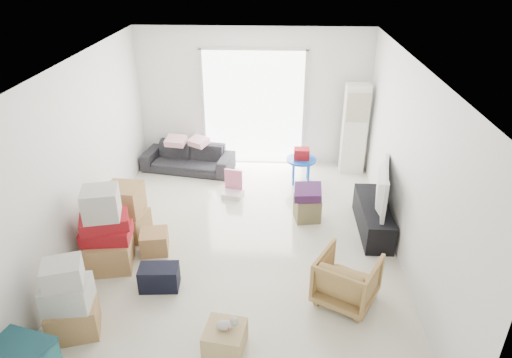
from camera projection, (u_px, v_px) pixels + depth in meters
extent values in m
cube|color=beige|center=(243.00, 251.00, 6.89)|extent=(4.50, 6.00, 0.24)
cube|color=white|center=(240.00, 54.00, 5.55)|extent=(4.50, 6.00, 0.24)
cube|color=white|center=(254.00, 96.00, 8.99)|extent=(4.50, 0.24, 2.70)
cube|color=white|center=(209.00, 339.00, 3.45)|extent=(4.50, 0.24, 2.70)
cube|color=white|center=(71.00, 160.00, 6.33)|extent=(0.24, 6.00, 2.70)
cube|color=white|center=(417.00, 167.00, 6.11)|extent=(0.24, 6.00, 2.70)
cube|color=white|center=(253.00, 108.00, 8.96)|extent=(2.00, 0.01, 2.30)
cube|color=silver|center=(203.00, 107.00, 8.99)|extent=(0.06, 0.04, 2.30)
cube|color=silver|center=(305.00, 109.00, 8.90)|extent=(0.06, 0.04, 2.30)
cube|color=silver|center=(253.00, 49.00, 8.42)|extent=(2.10, 0.04, 0.06)
cube|color=white|center=(354.00, 129.00, 8.70)|extent=(0.45, 0.30, 1.75)
cube|color=black|center=(373.00, 217.00, 7.09)|extent=(0.42, 1.39, 0.46)
imported|color=black|center=(375.00, 200.00, 6.96)|extent=(0.85, 1.21, 0.14)
imported|color=#2B2B30|center=(188.00, 154.00, 8.96)|extent=(1.82, 0.81, 0.69)
cube|color=#F8B5BD|center=(175.00, 134.00, 8.82)|extent=(0.42, 0.35, 0.12)
cube|color=#F8B5BD|center=(198.00, 134.00, 8.79)|extent=(0.48, 0.46, 0.13)
imported|color=#A28448|center=(347.00, 277.00, 5.63)|extent=(0.92, 0.90, 0.71)
cube|color=#0C333D|center=(19.00, 347.00, 4.29)|extent=(0.66, 0.53, 0.04)
cube|color=#AD8B4E|center=(73.00, 319.00, 5.21)|extent=(0.65, 0.59, 0.40)
cube|color=beige|center=(67.00, 294.00, 5.05)|extent=(0.54, 0.47, 0.31)
cube|color=beige|center=(62.00, 273.00, 4.92)|extent=(0.50, 0.47, 0.27)
cube|color=#AD8B4E|center=(110.00, 252.00, 6.31)|extent=(0.69, 0.69, 0.43)
cube|color=red|center=(106.00, 234.00, 6.17)|extent=(0.69, 0.50, 0.19)
cube|color=red|center=(104.00, 222.00, 6.09)|extent=(0.73, 0.60, 0.17)
cube|color=beige|center=(101.00, 203.00, 5.95)|extent=(0.54, 0.53, 0.41)
cube|color=#AD8B4E|center=(128.00, 224.00, 6.98)|extent=(0.66, 0.59, 0.41)
cube|color=#AD8B4E|center=(124.00, 200.00, 6.78)|extent=(0.53, 0.53, 0.44)
cube|color=#AD8B4E|center=(154.00, 242.00, 6.63)|extent=(0.45, 0.45, 0.32)
cube|color=black|center=(159.00, 277.00, 5.92)|extent=(0.52, 0.34, 0.32)
cube|color=olive|center=(307.00, 208.00, 7.41)|extent=(0.45, 0.45, 0.39)
cube|color=#442050|center=(308.00, 194.00, 7.29)|extent=(0.45, 0.45, 0.14)
cylinder|color=blue|center=(301.00, 160.00, 8.45)|extent=(0.56, 0.56, 0.04)
cylinder|color=blue|center=(308.00, 168.00, 8.68)|extent=(0.04, 0.04, 0.44)
cylinder|color=blue|center=(293.00, 168.00, 8.69)|extent=(0.04, 0.04, 0.44)
cylinder|color=blue|center=(293.00, 174.00, 8.44)|extent=(0.04, 0.04, 0.44)
cylinder|color=blue|center=(309.00, 175.00, 8.43)|extent=(0.04, 0.04, 0.44)
cube|color=red|center=(302.00, 154.00, 8.40)|extent=(0.28, 0.22, 0.20)
cube|color=silver|center=(233.00, 194.00, 8.14)|extent=(0.40, 0.37, 0.09)
cube|color=pink|center=(234.00, 179.00, 8.15)|extent=(0.33, 0.11, 0.38)
cube|color=tan|center=(225.00, 338.00, 5.03)|extent=(0.49, 0.49, 0.29)
ellipsoid|color=#B2ADA8|center=(224.00, 325.00, 4.94)|extent=(0.18, 0.13, 0.10)
cube|color=#BA2939|center=(224.00, 325.00, 4.94)|extent=(0.14, 0.11, 0.03)
sphere|color=#B2ADA8|center=(234.00, 322.00, 4.95)|extent=(0.10, 0.10, 0.10)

